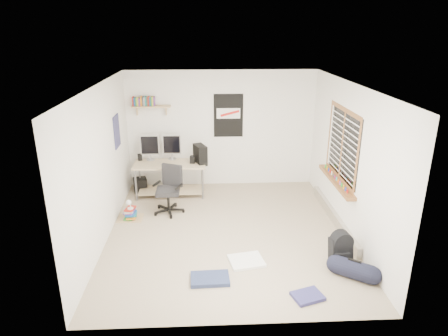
{
  "coord_description": "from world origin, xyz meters",
  "views": [
    {
      "loc": [
        -0.35,
        -6.07,
        3.35
      ],
      "look_at": [
        -0.04,
        0.24,
        1.09
      ],
      "focal_mm": 32.0,
      "sensor_mm": 36.0,
      "label": 1
    }
  ],
  "objects_px": {
    "backpack": "(341,251)",
    "office_chair": "(168,188)",
    "duffel_bag": "(354,269)",
    "book_stack": "(130,211)",
    "desk": "(170,178)"
  },
  "relations": [
    {
      "from": "desk",
      "to": "book_stack",
      "type": "bearing_deg",
      "value": -138.52
    },
    {
      "from": "backpack",
      "to": "duffel_bag",
      "type": "relative_size",
      "value": 0.81
    },
    {
      "from": "backpack",
      "to": "desk",
      "type": "bearing_deg",
      "value": 127.91
    },
    {
      "from": "desk",
      "to": "book_stack",
      "type": "xyz_separation_m",
      "value": [
        -0.67,
        -1.07,
        -0.21
      ]
    },
    {
      "from": "office_chair",
      "to": "duffel_bag",
      "type": "xyz_separation_m",
      "value": [
        2.76,
        -2.23,
        -0.35
      ]
    },
    {
      "from": "backpack",
      "to": "book_stack",
      "type": "distance_m",
      "value": 3.75
    },
    {
      "from": "office_chair",
      "to": "book_stack",
      "type": "xyz_separation_m",
      "value": [
        -0.69,
        -0.23,
        -0.34
      ]
    },
    {
      "from": "duffel_bag",
      "to": "office_chair",
      "type": "bearing_deg",
      "value": 176.75
    },
    {
      "from": "backpack",
      "to": "office_chair",
      "type": "bearing_deg",
      "value": 138.08
    },
    {
      "from": "desk",
      "to": "backpack",
      "type": "bearing_deg",
      "value": -61.57
    },
    {
      "from": "book_stack",
      "to": "duffel_bag",
      "type": "bearing_deg",
      "value": -30.16
    },
    {
      "from": "backpack",
      "to": "book_stack",
      "type": "xyz_separation_m",
      "value": [
        -3.37,
        1.63,
        -0.05
      ]
    },
    {
      "from": "office_chair",
      "to": "duffel_bag",
      "type": "distance_m",
      "value": 3.56
    },
    {
      "from": "office_chair",
      "to": "backpack",
      "type": "bearing_deg",
      "value": -11.27
    },
    {
      "from": "book_stack",
      "to": "backpack",
      "type": "bearing_deg",
      "value": -25.79
    }
  ]
}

